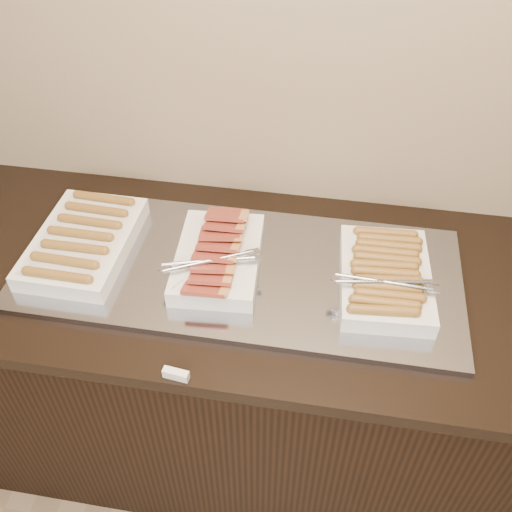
{
  "coord_description": "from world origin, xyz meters",
  "views": [
    {
      "loc": [
        0.26,
        1.05,
        2.02
      ],
      "look_at": [
        0.08,
        2.13,
        0.97
      ],
      "focal_mm": 40.0,
      "sensor_mm": 36.0,
      "label": 1
    }
  ],
  "objects_px": {
    "counter": "(233,366)",
    "dish_left": "(84,241)",
    "warming_tray": "(239,270)",
    "dish_center": "(217,257)",
    "dish_right": "(385,276)"
  },
  "relations": [
    {
      "from": "dish_left",
      "to": "warming_tray",
      "type": "bearing_deg",
      "value": 0.76
    },
    {
      "from": "counter",
      "to": "dish_left",
      "type": "xyz_separation_m",
      "value": [
        -0.41,
        -0.0,
        0.5
      ]
    },
    {
      "from": "counter",
      "to": "dish_center",
      "type": "bearing_deg",
      "value": -171.01
    },
    {
      "from": "warming_tray",
      "to": "dish_right",
      "type": "height_order",
      "value": "dish_right"
    },
    {
      "from": "warming_tray",
      "to": "dish_center",
      "type": "distance_m",
      "value": 0.07
    },
    {
      "from": "counter",
      "to": "dish_right",
      "type": "distance_m",
      "value": 0.65
    },
    {
      "from": "dish_left",
      "to": "dish_center",
      "type": "height_order",
      "value": "dish_center"
    },
    {
      "from": "counter",
      "to": "dish_center",
      "type": "relative_size",
      "value": 5.81
    },
    {
      "from": "dish_center",
      "to": "dish_right",
      "type": "xyz_separation_m",
      "value": [
        0.45,
        0.0,
        0.0
      ]
    },
    {
      "from": "counter",
      "to": "dish_left",
      "type": "distance_m",
      "value": 0.65
    },
    {
      "from": "warming_tray",
      "to": "dish_right",
      "type": "xyz_separation_m",
      "value": [
        0.39,
        -0.0,
        0.05
      ]
    },
    {
      "from": "counter",
      "to": "dish_center",
      "type": "xyz_separation_m",
      "value": [
        -0.03,
        -0.0,
        0.5
      ]
    },
    {
      "from": "warming_tray",
      "to": "counter",
      "type": "bearing_deg",
      "value": 180.0
    },
    {
      "from": "warming_tray",
      "to": "dish_left",
      "type": "relative_size",
      "value": 3.12
    },
    {
      "from": "dish_center",
      "to": "dish_right",
      "type": "height_order",
      "value": "dish_center"
    }
  ]
}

